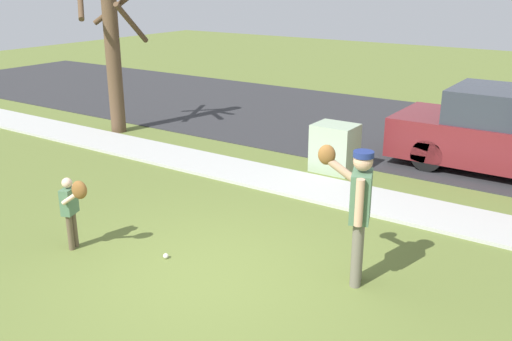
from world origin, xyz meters
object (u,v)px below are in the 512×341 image
Objects in this scene: utility_cabinet at (335,148)px; person_adult at (357,202)px; person_child at (72,203)px; baseball at (166,256)px; street_tree_far at (112,42)px.

person_adult is at bearing -60.21° from utility_cabinet.
person_child reaches higher than baseball.
person_child is 6.77m from street_tree_far.
street_tree_far is (-8.05, 3.54, 1.12)m from person_adult.
person_adult reaches higher than utility_cabinet.
person_adult is 4.45m from utility_cabinet.
person_adult is 8.86m from street_tree_far.
person_adult is 1.83× the size of utility_cabinet.
utility_cabinet is at bearing 2.80° from street_tree_far.
street_tree_far reaches higher than baseball.
utility_cabinet is 0.23× the size of street_tree_far.
person_adult is 3.91m from person_child.
person_adult is 2.76m from baseball.
person_adult is 0.43× the size of street_tree_far.
person_child is at bearing -48.06° from street_tree_far.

